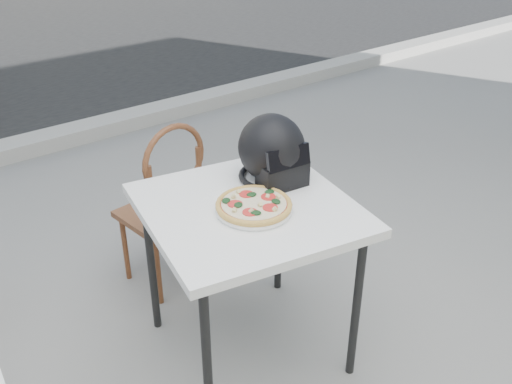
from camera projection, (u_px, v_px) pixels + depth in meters
curb at (3, 152)px, 4.46m from camera, size 30.00×0.25×0.12m
cafe_table_main at (248, 220)px, 2.35m from camera, size 0.97×0.97×0.78m
plate at (254, 209)px, 2.27m from camera, size 0.38×0.38×0.02m
pizza at (254, 205)px, 2.26m from camera, size 0.35×0.35×0.04m
helmet at (273, 152)px, 2.45m from camera, size 0.32×0.33×0.30m
cafe_chair_main at (167, 198)px, 2.86m from camera, size 0.41×0.41×0.96m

